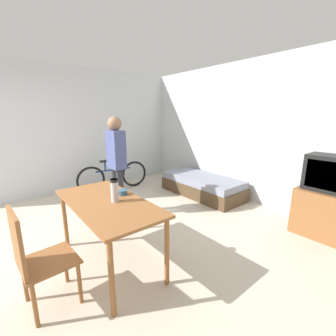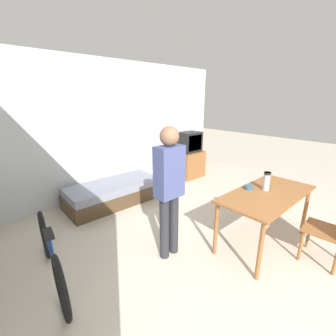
# 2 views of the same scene
# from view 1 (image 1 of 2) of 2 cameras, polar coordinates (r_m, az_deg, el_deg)

# --- Properties ---
(ground_plane) EXTENTS (20.00, 20.00, 0.00)m
(ground_plane) POSITION_cam_1_polar(r_m,az_deg,el_deg) (3.28, -32.29, -19.98)
(ground_plane) COLOR beige
(wall_back) EXTENTS (5.72, 0.06, 2.70)m
(wall_back) POSITION_cam_1_polar(r_m,az_deg,el_deg) (4.90, 16.04, 8.83)
(wall_back) COLOR silver
(wall_back) RESTS_ON ground_plane
(wall_left) EXTENTS (0.06, 4.81, 2.70)m
(wall_left) POSITION_cam_1_polar(r_m,az_deg,el_deg) (5.60, -17.61, 9.23)
(wall_left) COLOR silver
(wall_left) RESTS_ON ground_plane
(daybed) EXTENTS (1.81, 0.80, 0.41)m
(daybed) POSITION_cam_1_polar(r_m,az_deg,el_deg) (4.92, 8.58, -4.43)
(daybed) COLOR #4C3823
(daybed) RESTS_ON ground_plane
(tv) EXTENTS (0.69, 0.55, 1.16)m
(tv) POSITION_cam_1_polar(r_m,az_deg,el_deg) (3.89, 35.07, -6.88)
(tv) COLOR brown
(tv) RESTS_ON ground_plane
(dining_table) EXTENTS (1.49, 0.71, 0.77)m
(dining_table) POSITION_cam_1_polar(r_m,az_deg,el_deg) (2.62, -15.11, -9.89)
(dining_table) COLOR brown
(dining_table) RESTS_ON ground_plane
(wooden_chair) EXTENTS (0.47, 0.47, 0.96)m
(wooden_chair) POSITION_cam_1_polar(r_m,az_deg,el_deg) (2.34, -30.88, -18.64)
(wooden_chair) COLOR brown
(wooden_chair) RESTS_ON ground_plane
(bicycle) EXTENTS (0.22, 1.63, 0.72)m
(bicycle) POSITION_cam_1_polar(r_m,az_deg,el_deg) (5.29, -13.66, -2.09)
(bicycle) COLOR black
(bicycle) RESTS_ON ground_plane
(person_standing) EXTENTS (0.34, 0.22, 1.67)m
(person_standing) POSITION_cam_1_polar(r_m,az_deg,el_deg) (3.81, -12.97, 2.15)
(person_standing) COLOR #28282D
(person_standing) RESTS_ON ground_plane
(thermos_flask) EXTENTS (0.09, 0.09, 0.26)m
(thermos_flask) POSITION_cam_1_polar(r_m,az_deg,el_deg) (2.51, -13.41, -5.30)
(thermos_flask) COLOR #B7B7BC
(thermos_flask) RESTS_ON dining_table
(mate_bowl) EXTENTS (0.11, 0.11, 0.06)m
(mate_bowl) POSITION_cam_1_polar(r_m,az_deg,el_deg) (2.74, -11.46, -6.08)
(mate_bowl) COLOR #335670
(mate_bowl) RESTS_ON dining_table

